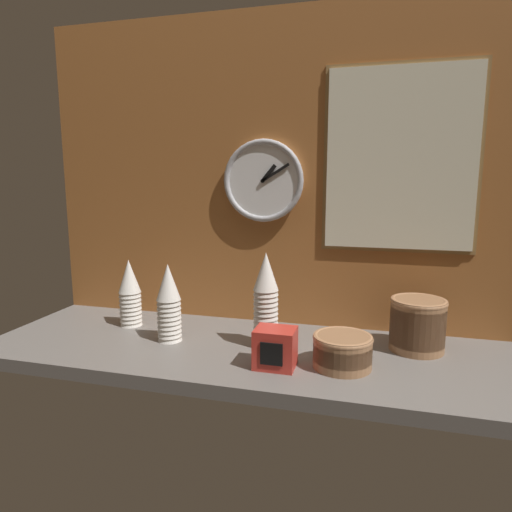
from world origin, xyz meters
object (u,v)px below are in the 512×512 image
(cup_stack_center_right, at_px, (266,300))
(bowl_stack_right, at_px, (342,350))
(cup_stack_left, at_px, (130,293))
(bowl_stack_far_right, at_px, (418,323))
(napkin_dispenser, at_px, (275,348))
(wall_clock, at_px, (263,181))
(cup_stack_center_left, at_px, (169,303))
(menu_board, at_px, (400,159))

(cup_stack_center_right, relative_size, bowl_stack_right, 1.79)
(cup_stack_left, bearing_deg, bowl_stack_far_right, 1.00)
(bowl_stack_right, bearing_deg, napkin_dispenser, -164.99)
(wall_clock, bearing_deg, bowl_stack_right, -46.34)
(cup_stack_left, xyz_separation_m, cup_stack_center_left, (0.20, -0.10, 0.01))
(cup_stack_left, bearing_deg, bowl_stack_right, -12.74)
(cup_stack_left, xyz_separation_m, menu_board, (0.87, 0.16, 0.45))
(cup_stack_left, relative_size, wall_clock, 0.84)
(bowl_stack_far_right, bearing_deg, wall_clock, 165.14)
(wall_clock, bearing_deg, cup_stack_center_right, -73.58)
(cup_stack_center_right, distance_m, cup_stack_center_left, 0.31)
(cup_stack_center_right, height_order, bowl_stack_right, cup_stack_center_right)
(cup_stack_center_left, height_order, menu_board, menu_board)
(bowl_stack_far_right, bearing_deg, napkin_dispenser, -148.72)
(bowl_stack_far_right, xyz_separation_m, menu_board, (-0.07, 0.14, 0.48))
(cup_stack_center_right, bearing_deg, bowl_stack_right, -21.63)
(cup_stack_center_right, distance_m, bowl_stack_right, 0.27)
(cup_stack_left, height_order, bowl_stack_far_right, cup_stack_left)
(cup_stack_left, xyz_separation_m, napkin_dispenser, (0.56, -0.21, -0.06))
(cup_stack_left, distance_m, bowl_stack_far_right, 0.94)
(cup_stack_left, distance_m, napkin_dispenser, 0.61)
(bowl_stack_right, bearing_deg, cup_stack_center_left, 173.14)
(napkin_dispenser, bearing_deg, menu_board, 50.26)
(bowl_stack_far_right, bearing_deg, cup_stack_center_left, -171.00)
(cup_stack_center_left, xyz_separation_m, napkin_dispenser, (0.37, -0.11, -0.07))
(cup_stack_center_right, xyz_separation_m, bowl_stack_right, (0.24, -0.09, -0.10))
(wall_clock, bearing_deg, menu_board, 1.16)
(cup_stack_center_left, relative_size, napkin_dispenser, 2.25)
(bowl_stack_right, bearing_deg, bowl_stack_far_right, 42.00)
(cup_stack_center_left, bearing_deg, cup_stack_left, 152.57)
(menu_board, bearing_deg, cup_stack_center_right, -148.02)
(cup_stack_left, relative_size, bowl_stack_far_right, 1.43)
(cup_stack_center_right, bearing_deg, menu_board, 31.98)
(cup_stack_left, height_order, bowl_stack_right, cup_stack_left)
(cup_stack_left, xyz_separation_m, bowl_stack_right, (0.74, -0.17, -0.07))
(cup_stack_center_left, relative_size, wall_clock, 0.89)
(menu_board, xyz_separation_m, napkin_dispenser, (-0.31, -0.37, -0.51))
(cup_stack_center_right, distance_m, menu_board, 0.61)
(cup_stack_center_right, bearing_deg, bowl_stack_far_right, 11.43)
(cup_stack_left, xyz_separation_m, bowl_stack_far_right, (0.94, 0.02, -0.03))
(cup_stack_left, bearing_deg, cup_stack_center_right, -8.27)
(cup_stack_center_right, xyz_separation_m, wall_clock, (-0.07, 0.22, 0.35))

